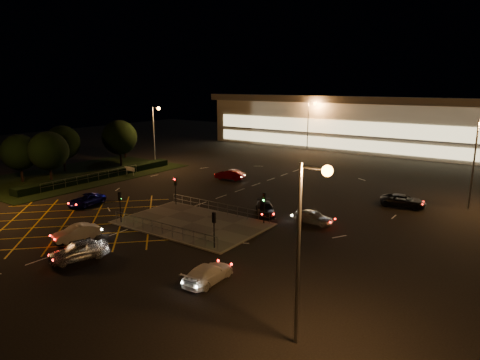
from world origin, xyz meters
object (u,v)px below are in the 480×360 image
Objects in this scene: signal_nw at (175,185)px; car_approach_white at (208,273)px; signal_se at (214,223)px; car_left_blue at (86,200)px; car_queue_white at (77,233)px; car_circ_red at (230,175)px; car_far_dkgrey at (265,209)px; car_near_silver at (79,250)px; car_right_silver at (313,217)px; car_east_grey at (403,201)px; signal_sw at (120,201)px; signal_ne at (264,202)px.

car_approach_white is (15.46, -13.07, -1.71)m from signal_nw.
signal_se is 0.68× the size of car_left_blue.
car_queue_white is 0.90× the size of car_approach_white.
car_circ_red is at bearing -58.77° from car_approach_white.
car_queue_white is 19.07m from car_far_dkgrey.
car_circ_red is (-14.93, 22.49, -1.64)m from signal_se.
signal_nw is at bearing 123.49° from car_near_silver.
car_right_silver is (24.37, 9.05, 0.05)m from car_left_blue.
signal_se reaches higher than car_right_silver.
car_near_silver reaches higher than car_queue_white.
car_far_dkgrey is (10.01, 16.23, -0.02)m from car_queue_white.
car_near_silver is 31.35m from car_circ_red.
signal_se reaches higher than car_far_dkgrey.
signal_nw is 10.93m from car_far_dkgrey.
car_east_grey is (30.17, 20.47, 0.05)m from car_left_blue.
car_approach_white is at bearing 161.81° from signal_sw.
car_near_silver is at bearing -46.66° from car_left_blue.
car_east_grey is at bearing 80.74° from car_circ_red.
car_left_blue is at bearing 166.69° from car_far_dkgrey.
signal_se is (12.00, 0.00, 0.00)m from signal_sw.
signal_ne is 3.71m from car_far_dkgrey.
car_queue_white is at bearing -2.43° from car_circ_red.
car_left_blue is (-8.84, 7.37, -0.02)m from car_queue_white.
car_near_silver is 1.00× the size of car_left_blue.
car_far_dkgrey is at bearing 90.35° from car_near_silver.
signal_sw is at bearing 109.06° from car_queue_white.
signal_sw reaches higher than car_right_silver.
signal_se is 0.78× the size of car_queue_white.
signal_ne is 20.88m from car_circ_red.
car_right_silver is (5.52, 0.20, 0.04)m from car_far_dkgrey.
signal_sw and signal_ne have the same top height.
signal_ne is 0.70× the size of car_far_dkgrey.
car_near_silver is 1.02× the size of car_approach_white.
signal_nw is at bearing 156.97° from car_far_dkgrey.
signal_se reaches higher than car_circ_red.
car_queue_white is 0.91× the size of car_far_dkgrey.
signal_ne reaches higher than car_near_silver.
signal_sw is 14.41m from signal_ne.
car_far_dkgrey is at bearing 73.24° from car_queue_white.
car_near_silver is at bearing -145.89° from car_far_dkgrey.
signal_se is 0.68× the size of car_near_silver.
signal_nw is 12.00m from signal_ne.
signal_ne is 5.25m from car_right_silver.
car_approach_white is at bearing 124.24° from signal_se.
car_left_blue is 20.83m from car_far_dkgrey.
signal_nw is at bearing 115.83° from car_east_grey.
car_right_silver reaches higher than car_far_dkgrey.
car_right_silver is at bearing -36.45° from car_far_dkgrey.
car_near_silver is at bearing 119.42° from signal_sw.
car_circ_red reaches higher than car_left_blue.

